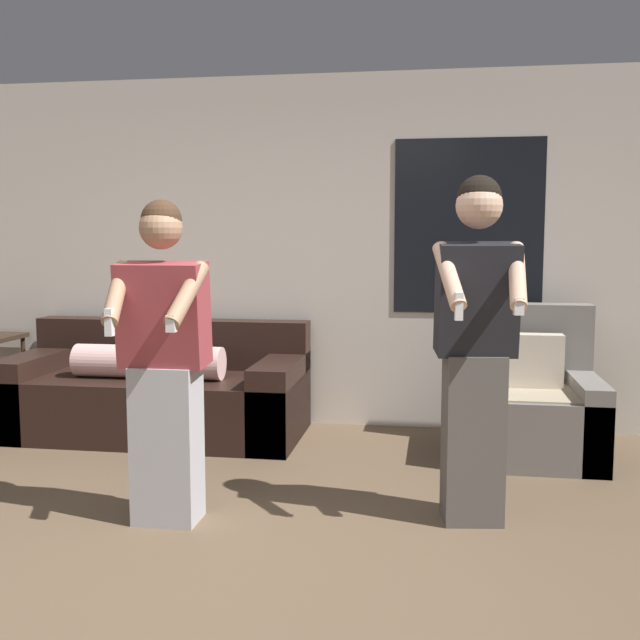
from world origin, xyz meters
name	(u,v)px	position (x,y,z in m)	size (l,w,h in m)	color
ground_plane	(177,592)	(0.00, 0.00, 0.00)	(14.00, 14.00, 0.00)	brown
wall_back	(305,252)	(0.02, 2.92, 1.35)	(6.64, 0.07, 2.70)	silver
couch	(158,394)	(-1.01, 2.40, 0.30)	(2.18, 0.97, 0.83)	black
armchair	(534,407)	(1.71, 2.28, 0.33)	(0.83, 0.90, 1.00)	slate
person_left	(164,363)	(-0.31, 0.74, 0.84)	(0.50, 0.46, 1.66)	#B2B2B7
person_right	(476,346)	(1.25, 0.99, 0.92)	(0.46, 0.51, 1.78)	#56514C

